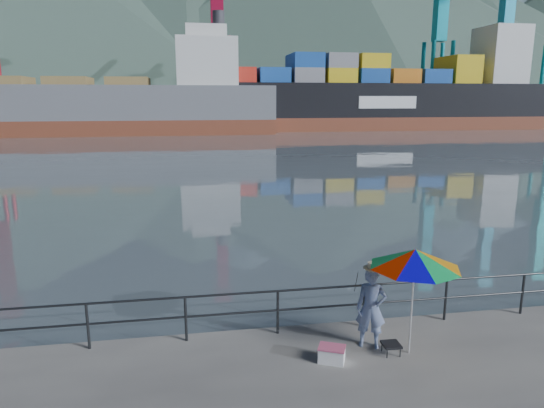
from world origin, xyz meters
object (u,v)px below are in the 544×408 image
(fisherman, at_px, (371,308))
(beach_umbrella, at_px, (415,258))
(cooler_bag, at_px, (332,355))
(bulk_carrier, at_px, (102,106))
(container_ship, at_px, (385,94))

(fisherman, relative_size, beach_umbrella, 0.77)
(cooler_bag, xyz_separation_m, bulk_carrier, (-15.31, 69.12, 3.92))
(fisherman, height_order, beach_umbrella, beach_umbrella)
(fisherman, bearing_deg, bulk_carrier, 125.34)
(beach_umbrella, bearing_deg, container_ship, 67.90)
(cooler_bag, bearing_deg, beach_umbrella, 26.94)
(cooler_bag, height_order, container_ship, container_ship)
(fisherman, relative_size, container_ship, 0.03)
(bulk_carrier, bearing_deg, cooler_bag, -77.51)
(container_ship, bearing_deg, bulk_carrier, -173.99)
(beach_umbrella, relative_size, bulk_carrier, 0.04)
(beach_umbrella, bearing_deg, cooler_bag, -177.73)
(beach_umbrella, bearing_deg, fisherman, 150.05)
(beach_umbrella, relative_size, container_ship, 0.04)
(beach_umbrella, xyz_separation_m, bulk_carrier, (-16.98, 69.06, 2.03))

